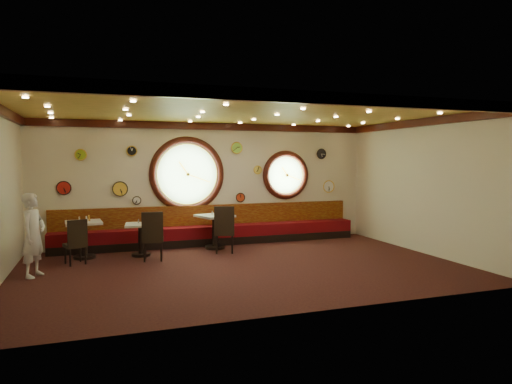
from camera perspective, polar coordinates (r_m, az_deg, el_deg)
name	(u,v)px	position (r m, az deg, el deg)	size (l,w,h in m)	color
floor	(244,267)	(9.60, -1.57, -9.37)	(9.00, 6.00, 0.00)	black
ceiling	(243,112)	(9.39, -1.61, 10.00)	(9.00, 6.00, 0.02)	gold
wall_back	(210,183)	(12.25, -5.83, 1.09)	(9.00, 0.02, 3.20)	beige
wall_front	(307,203)	(6.57, 6.34, -1.42)	(9.00, 0.02, 3.20)	beige
wall_right	(424,186)	(11.54, 20.23, 0.68)	(0.02, 6.00, 3.20)	beige
molding_back	(210,126)	(12.21, -5.83, 8.17)	(9.00, 0.10, 0.18)	#341009
molding_front	(306,97)	(6.64, 6.25, 11.69)	(9.00, 0.10, 0.18)	#341009
molding_right	(424,122)	(11.53, 20.22, 8.19)	(0.10, 6.00, 0.18)	#341009
banquette_base	(212,241)	(12.14, -5.48, -6.06)	(8.00, 0.55, 0.20)	black
banquette_seat	(212,231)	(12.10, -5.48, -4.90)	(8.00, 0.55, 0.30)	#5B070E
banquette_back	(210,215)	(12.26, -5.74, -2.90)	(8.00, 0.10, 0.55)	#5B0E07
porthole_left_glass	(187,174)	(12.11, -8.60, 2.21)	(1.66, 1.66, 0.02)	#92CF7C
porthole_left_frame	(187,174)	(12.09, -8.59, 2.21)	(1.98, 1.98, 0.18)	#341009
porthole_left_ring	(187,174)	(12.06, -8.56, 2.21)	(1.61, 1.61, 0.03)	gold
porthole_right_glass	(286,175)	(12.92, 3.71, 2.14)	(1.10, 1.10, 0.02)	#92CF7C
porthole_right_frame	(286,175)	(12.90, 3.74, 2.13)	(1.38, 1.38, 0.18)	#341009
porthole_right_ring	(286,175)	(12.88, 3.79, 2.13)	(1.09, 1.09, 0.03)	gold
wall_clock_0	(258,170)	(12.58, 0.20, 2.78)	(0.22, 0.22, 0.03)	#EBCF4E
wall_clock_1	(321,154)	(13.35, 8.15, 4.74)	(0.28, 0.28, 0.03)	black
wall_clock_2	(64,188)	(11.91, -22.90, 0.47)	(0.32, 0.32, 0.03)	red
wall_clock_3	(240,197)	(12.46, -1.97, -0.69)	(0.24, 0.24, 0.03)	red
wall_clock_4	(81,155)	(11.87, -21.07, 4.37)	(0.26, 0.26, 0.03)	#98BB25
wall_clock_5	(237,148)	(12.39, -2.43, 5.53)	(0.30, 0.30, 0.03)	#88D041
wall_clock_6	(137,200)	(11.94, -14.68, -1.02)	(0.20, 0.20, 0.03)	silver
wall_clock_7	(329,186)	(13.48, 9.05, 0.68)	(0.34, 0.34, 0.03)	white
wall_clock_8	(132,151)	(11.89, -15.27, 4.98)	(0.24, 0.24, 0.03)	black
wall_clock_9	(120,189)	(11.89, -16.63, 0.37)	(0.36, 0.36, 0.03)	yellow
table_a	(84,235)	(11.04, -20.71, -5.05)	(0.83, 0.83, 0.84)	black
table_b	(141,236)	(10.93, -14.21, -5.30)	(0.75, 0.75, 0.75)	black
table_c	(215,227)	(11.52, -5.19, -4.41)	(1.00, 1.00, 0.85)	black
chair_a	(76,239)	(10.41, -21.55, -5.48)	(0.52, 0.52, 0.60)	black
chair_b	(153,233)	(10.29, -12.79, -5.00)	(0.52, 0.52, 0.68)	black
chair_c	(224,226)	(10.90, -3.98, -4.29)	(0.59, 0.59, 0.70)	black
condiment_a_salt	(79,219)	(11.08, -21.20, -3.14)	(0.04, 0.04, 0.10)	silver
condiment_b_salt	(139,221)	(10.97, -14.47, -3.55)	(0.04, 0.04, 0.10)	#B7B8BC
condiment_c_salt	(212,213)	(11.49, -5.51, -2.61)	(0.03, 0.03, 0.09)	#B9BABE
condiment_a_pepper	(87,219)	(11.00, -20.42, -3.13)	(0.04, 0.04, 0.11)	silver
condiment_b_pepper	(143,221)	(10.88, -13.95, -3.55)	(0.04, 0.04, 0.11)	silver
condiment_c_pepper	(217,213)	(11.50, -4.91, -2.61)	(0.03, 0.03, 0.09)	silver
condiment_a_bottle	(89,218)	(11.01, -20.12, -3.06)	(0.04, 0.04, 0.14)	gold
condiment_b_bottle	(144,220)	(11.00, -13.86, -3.38)	(0.05, 0.05, 0.15)	yellow
condiment_c_bottle	(219,211)	(11.57, -4.59, -2.36)	(0.06, 0.06, 0.18)	gold
waiter	(33,235)	(9.66, -26.06, -4.84)	(0.58, 0.38, 1.60)	silver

